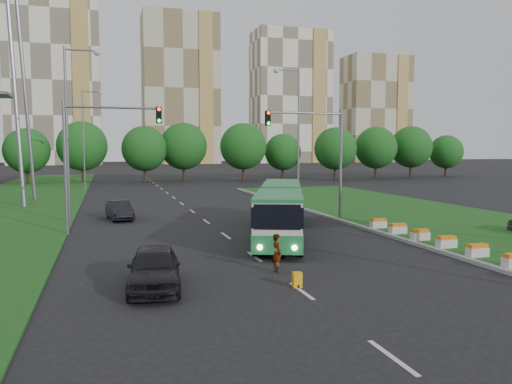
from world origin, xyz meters
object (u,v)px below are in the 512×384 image
object	(u,v)px
traffic_mast_left	(94,145)
articulated_bus	(276,209)
car_left_near	(154,268)
shopping_trolley	(297,280)
car_left_far	(119,210)
traffic_mast_median	(320,146)
pedestrian	(277,253)

from	to	relation	value
traffic_mast_left	articulated_bus	distance (m)	11.59
car_left_near	shopping_trolley	bearing A→B (deg)	-8.34
traffic_mast_left	car_left_near	size ratio (longest dim) A/B	1.73
traffic_mast_left	car_left_far	size ratio (longest dim) A/B	1.92
traffic_mast_left	articulated_bus	xyz separation A→B (m)	(10.42, -3.35, -3.82)
articulated_bus	traffic_mast_left	bearing A→B (deg)	-177.17
traffic_mast_left	car_left_far	bearing A→B (deg)	75.20
traffic_mast_left	traffic_mast_median	bearing A→B (deg)	3.77
articulated_bus	car_left_far	bearing A→B (deg)	154.94
traffic_mast_median	car_left_near	bearing A→B (deg)	-132.26
car_left_far	pedestrian	world-z (taller)	pedestrian
pedestrian	shopping_trolley	distance (m)	2.40
traffic_mast_median	shopping_trolley	size ratio (longest dim) A/B	14.19
articulated_bus	car_left_far	distance (m)	12.77
car_left_near	pedestrian	distance (m)	5.21
traffic_mast_left	car_left_far	xyz separation A→B (m)	(1.53, 5.77, -4.66)
articulated_bus	shopping_trolley	distance (m)	11.60
car_left_near	pedestrian	world-z (taller)	pedestrian
traffic_mast_left	articulated_bus	size ratio (longest dim) A/B	0.53
traffic_mast_left	car_left_near	world-z (taller)	traffic_mast_left
shopping_trolley	articulated_bus	bearing A→B (deg)	78.42
pedestrian	articulated_bus	bearing A→B (deg)	-22.67
articulated_bus	pedestrian	world-z (taller)	articulated_bus
traffic_mast_median	pedestrian	world-z (taller)	traffic_mast_median
traffic_mast_median	articulated_bus	world-z (taller)	traffic_mast_median
shopping_trolley	traffic_mast_median	bearing A→B (deg)	66.98
car_left_far	shopping_trolley	size ratio (longest dim) A/B	7.38
car_left_near	shopping_trolley	xyz separation A→B (m)	(5.10, -1.33, -0.51)
traffic_mast_left	shopping_trolley	xyz separation A→B (m)	(7.41, -14.48, -5.07)
traffic_mast_median	shopping_trolley	xyz separation A→B (m)	(-7.75, -15.48, -5.07)
shopping_trolley	car_left_near	bearing A→B (deg)	168.93
car_left_far	traffic_mast_median	bearing A→B (deg)	-27.89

